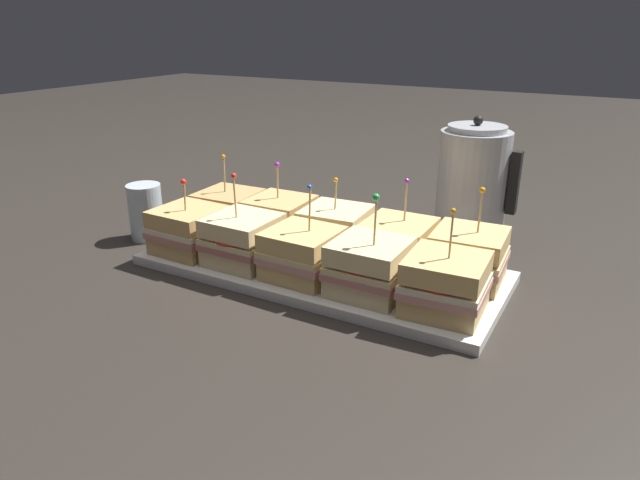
% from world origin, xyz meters
% --- Properties ---
extents(ground_plane, '(6.00, 6.00, 0.00)m').
position_xyz_m(ground_plane, '(0.00, 0.00, 0.00)').
color(ground_plane, '#2D2823').
extents(serving_platter, '(0.66, 0.28, 0.02)m').
position_xyz_m(serving_platter, '(0.00, 0.00, 0.01)').
color(serving_platter, white).
rests_on(serving_platter, ground_plane).
extents(sandwich_front_far_left, '(0.12, 0.12, 0.14)m').
position_xyz_m(sandwich_front_far_left, '(-0.25, -0.07, 0.06)').
color(sandwich_front_far_left, tan).
rests_on(sandwich_front_far_left, serving_platter).
extents(sandwich_front_left, '(0.12, 0.12, 0.17)m').
position_xyz_m(sandwich_front_left, '(-0.13, -0.06, 0.06)').
color(sandwich_front_left, beige).
rests_on(sandwich_front_left, serving_platter).
extents(sandwich_front_center, '(0.12, 0.12, 0.16)m').
position_xyz_m(sandwich_front_center, '(0.00, -0.06, 0.06)').
color(sandwich_front_center, tan).
rests_on(sandwich_front_center, serving_platter).
extents(sandwich_front_right, '(0.12, 0.12, 0.17)m').
position_xyz_m(sandwich_front_right, '(0.13, -0.06, 0.06)').
color(sandwich_front_right, beige).
rests_on(sandwich_front_right, serving_platter).
extents(sandwich_front_far_right, '(0.13, 0.13, 0.17)m').
position_xyz_m(sandwich_front_far_right, '(0.25, -0.06, 0.06)').
color(sandwich_front_far_right, tan).
rests_on(sandwich_front_far_right, serving_platter).
extents(sandwich_back_far_left, '(0.13, 0.13, 0.16)m').
position_xyz_m(sandwich_back_far_left, '(-0.25, 0.06, 0.06)').
color(sandwich_back_far_left, tan).
rests_on(sandwich_back_far_left, serving_platter).
extents(sandwich_back_left, '(0.12, 0.12, 0.16)m').
position_xyz_m(sandwich_back_left, '(-0.13, 0.06, 0.06)').
color(sandwich_back_left, tan).
rests_on(sandwich_back_left, serving_platter).
extents(sandwich_back_center, '(0.13, 0.13, 0.15)m').
position_xyz_m(sandwich_back_center, '(-0.00, 0.06, 0.06)').
color(sandwich_back_center, beige).
rests_on(sandwich_back_center, serving_platter).
extents(sandwich_back_right, '(0.12, 0.12, 0.16)m').
position_xyz_m(sandwich_back_right, '(0.13, 0.06, 0.06)').
color(sandwich_back_right, tan).
rests_on(sandwich_back_right, serving_platter).
extents(sandwich_back_far_right, '(0.13, 0.13, 0.17)m').
position_xyz_m(sandwich_back_far_right, '(0.25, 0.06, 0.06)').
color(sandwich_back_far_right, tan).
rests_on(sandwich_back_far_right, serving_platter).
extents(kettle_steel, '(0.17, 0.15, 0.25)m').
position_xyz_m(kettle_steel, '(0.18, 0.35, 0.11)').
color(kettle_steel, '#B7BABF').
rests_on(kettle_steel, ground_plane).
extents(drinking_glass, '(0.07, 0.07, 0.12)m').
position_xyz_m(drinking_glass, '(-0.41, -0.02, 0.06)').
color(drinking_glass, silver).
rests_on(drinking_glass, ground_plane).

